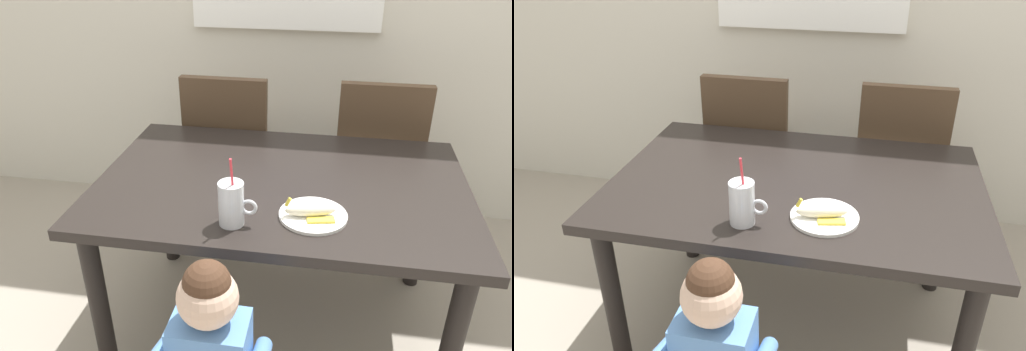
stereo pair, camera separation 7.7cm
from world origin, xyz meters
TOP-DOWN VIEW (x-y plane):
  - ground_plane at (0.00, 0.00)m, footprint 24.00×24.00m
  - dining_table at (0.00, 0.00)m, footprint 1.40×0.94m
  - dining_chair_left at (-0.35, 0.65)m, footprint 0.44×0.45m
  - dining_chair_right at (0.41, 0.68)m, footprint 0.44×0.45m
  - toddler_standing at (-0.12, -0.68)m, footprint 0.33×0.24m
  - milk_cup at (-0.12, -0.33)m, footprint 0.13×0.08m
  - snack_plate at (0.14, -0.24)m, footprint 0.23×0.23m
  - peeled_banana at (0.13, -0.25)m, footprint 0.18×0.12m

SIDE VIEW (x-z plane):
  - ground_plane at x=0.00m, z-range 0.00..0.00m
  - toddler_standing at x=-0.12m, z-range 0.11..0.95m
  - dining_chair_left at x=-0.35m, z-range 0.06..1.02m
  - dining_chair_right at x=0.41m, z-range 0.06..1.02m
  - dining_table at x=0.00m, z-range 0.27..1.00m
  - snack_plate at x=0.14m, z-range 0.73..0.74m
  - peeled_banana at x=0.13m, z-range 0.73..0.80m
  - milk_cup at x=-0.12m, z-range 0.67..0.93m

